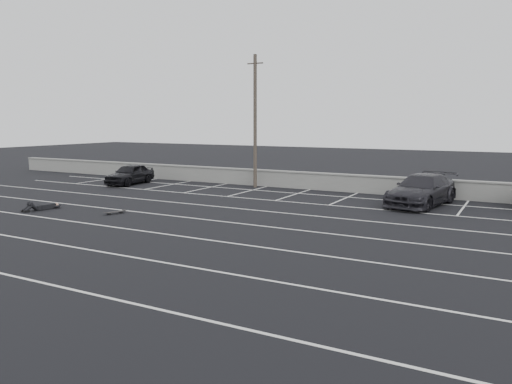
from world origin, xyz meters
The scene contains 9 objects.
ground centered at (0.00, 0.00, 0.00)m, with size 120.00×120.00×0.00m, color black.
seawall centered at (0.00, 14.00, 0.55)m, with size 50.00×0.45×1.06m.
stall_lines centered at (-0.08, 4.41, 0.00)m, with size 36.00×20.05×0.01m.
car_left centered at (-10.58, 10.60, 0.68)m, with size 1.60×3.97×1.35m, color black.
car_right centered at (8.06, 11.20, 0.77)m, with size 2.16×5.31×1.54m, color black.
utility_pole centered at (-2.50, 13.20, 4.16)m, with size 1.10×0.22×8.22m.
trash_bin centered at (7.26, 13.44, 0.45)m, with size 0.73×0.73×0.89m.
person centered at (-7.50, 1.54, 0.23)m, with size 1.22×2.43×0.46m, color black, non-canonical shape.
skateboard centered at (-3.70, 2.13, 0.08)m, with size 0.49×0.91×0.11m.
Camera 1 is at (12.56, -14.33, 4.19)m, focal length 35.00 mm.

